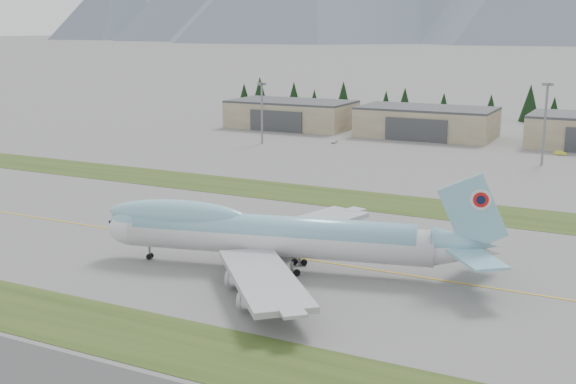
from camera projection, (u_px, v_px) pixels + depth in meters
The scene contains 11 objects.
ground at pixel (267, 253), 125.85m from camera, with size 7000.00×7000.00×0.00m, color slate.
grass_strip_near at pixel (127, 333), 92.75m from camera, with size 400.00×14.00×0.08m, color #2F4518.
grass_strip_far at pixel (360, 200), 165.05m from camera, with size 400.00×18.00×0.08m, color #2F4518.
taxiway_line_main at pixel (267, 253), 125.85m from camera, with size 400.00×0.40×0.02m, color yellow.
boeing_747_freighter at pixel (273, 235), 116.59m from camera, with size 66.40×55.65×17.44m.
hangar_left at pixel (291, 114), 285.97m from camera, with size 48.00×26.60×10.80m.
hangar_center at pixel (427, 122), 261.82m from camera, with size 48.00×26.60×10.80m.
floodlight_masts at pixel (575, 112), 201.63m from camera, with size 164.21×8.69×24.54m.
service_vehicle_a at pixel (334, 143), 248.18m from camera, with size 1.46×3.63×1.24m, color white.
service_vehicle_b at pixel (560, 155), 224.38m from camera, with size 1.37×3.91×1.29m, color #C2D535.
conifer_belt at pixel (523, 105), 305.25m from camera, with size 269.16×14.46×16.15m.
Camera 1 is at (57.50, -105.85, 38.15)m, focal length 45.00 mm.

